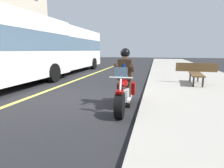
% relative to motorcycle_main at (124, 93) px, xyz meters
% --- Properties ---
extents(ground_plane, '(80.00, 80.00, 0.00)m').
position_rel_motorcycle_main_xyz_m(ground_plane, '(-0.60, -1.52, -0.45)').
color(ground_plane, black).
extents(lane_center_stripe, '(60.00, 0.16, 0.01)m').
position_rel_motorcycle_main_xyz_m(lane_center_stripe, '(-0.60, -3.52, -0.45)').
color(lane_center_stripe, '#E5DB4C').
rests_on(lane_center_stripe, ground_plane).
extents(motorcycle_main, '(2.22, 0.65, 1.26)m').
position_rel_motorcycle_main_xyz_m(motorcycle_main, '(0.00, 0.00, 0.00)').
color(motorcycle_main, black).
rests_on(motorcycle_main, ground_plane).
extents(rider_main, '(0.64, 0.56, 1.74)m').
position_rel_motorcycle_main_xyz_m(rider_main, '(-0.19, -0.01, 0.58)').
color(rider_main, black).
rests_on(rider_main, ground_plane).
extents(bus_far, '(11.05, 2.70, 3.30)m').
position_rel_motorcycle_main_xyz_m(bus_far, '(-7.36, -5.82, 1.42)').
color(bus_far, white).
rests_on(bus_far, ground_plane).
extents(bench_sidewalk, '(1.83, 1.80, 0.95)m').
position_rel_motorcycle_main_xyz_m(bench_sidewalk, '(-3.98, 2.69, 0.26)').
color(bench_sidewalk, brown).
rests_on(bench_sidewalk, sidewalk_curb).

